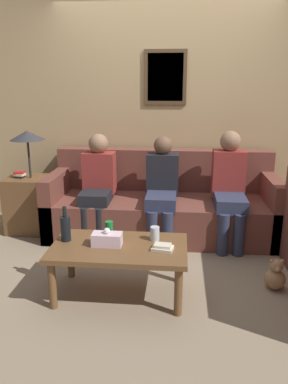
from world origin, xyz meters
TOP-DOWN VIEW (x-y plane):
  - ground_plane at (0.00, 0.00)m, footprint 16.00×16.00m
  - wall_back at (0.00, 1.02)m, footprint 9.00×0.08m
  - couch_main at (0.00, 0.54)m, footprint 2.47×0.91m
  - coffee_table at (-0.27, -0.79)m, footprint 1.06×0.60m
  - side_table_with_lamp at (-1.51, 0.46)m, footprint 0.46×0.43m
  - wine_bottle at (-0.71, -0.73)m, footprint 0.08×0.08m
  - drinking_glass at (0.00, -0.66)m, footprint 0.07×0.07m
  - book_stack at (0.07, -0.84)m, footprint 0.18×0.14m
  - soda_can at (-0.38, -0.60)m, footprint 0.07×0.07m
  - tissue_box at (-0.36, -0.80)m, footprint 0.23×0.12m
  - person_left at (-0.69, 0.37)m, footprint 0.34×0.57m
  - person_middle at (0.01, 0.35)m, footprint 0.34×0.63m
  - person_right at (0.70, 0.36)m, footprint 0.34×0.64m
  - teddy_bear at (0.99, -0.60)m, footprint 0.17×0.17m

SIDE VIEW (x-z plane):
  - ground_plane at x=0.00m, z-range 0.00..0.00m
  - teddy_bear at x=0.99m, z-range -0.02..0.25m
  - couch_main at x=0.00m, z-range -0.14..0.76m
  - coffee_table at x=-0.27m, z-range 0.15..0.57m
  - side_table_with_lamp at x=-1.51m, z-range -0.18..0.97m
  - book_stack at x=0.07m, z-range 0.42..0.46m
  - tissue_box at x=-0.36m, z-range 0.40..0.55m
  - drinking_glass at x=0.00m, z-range 0.42..0.53m
  - soda_can at x=-0.38m, z-range 0.42..0.54m
  - wine_bottle at x=-0.71m, z-range 0.39..0.67m
  - person_middle at x=0.01m, z-range 0.04..1.15m
  - person_left at x=-0.69m, z-range 0.05..1.17m
  - person_right at x=0.70m, z-range 0.05..1.21m
  - wall_back at x=0.00m, z-range 0.00..2.60m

